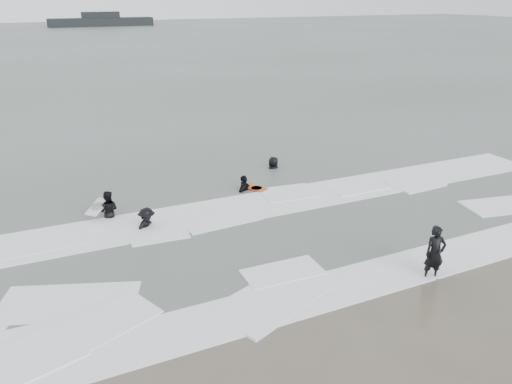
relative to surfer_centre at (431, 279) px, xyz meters
name	(u,v)px	position (x,y,z in m)	size (l,w,h in m)	color
ground	(322,280)	(-3.11, 1.32, 0.00)	(320.00, 320.00, 0.00)	brown
sea	(72,46)	(-3.11, 81.32, 0.06)	(320.00, 320.00, 0.00)	#47544C
surfer_centre	(431,279)	(0.00, 0.00, 0.00)	(0.66, 0.43, 1.80)	black
surfer_wading	(109,218)	(-8.38, 8.71, 0.00)	(0.81, 0.63, 1.67)	black
surfer_breaker	(148,229)	(-7.23, 7.08, 0.00)	(1.10, 0.63, 1.70)	black
surfer_right_near	(244,191)	(-2.40, 9.18, 0.00)	(1.10, 0.46, 1.88)	black
surfer_right_far	(273,169)	(0.10, 11.32, 0.00)	(0.87, 0.57, 1.78)	black
surf_foam	(270,230)	(-3.11, 5.02, 0.04)	(30.03, 9.06, 0.09)	white
bodyboards	(250,211)	(-3.52, 6.02, 0.50)	(9.82, 9.48, 1.25)	#0F1B49
vessel_horizon	(101,21)	(9.30, 133.63, 1.35)	(26.73, 4.77, 3.63)	black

